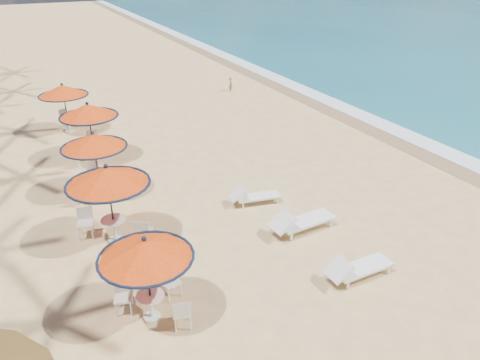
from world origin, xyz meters
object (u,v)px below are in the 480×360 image
at_px(lounger_near, 357,268).
at_px(lounger_mid, 301,221).
at_px(station_0, 148,259).
at_px(station_3, 87,118).
at_px(lounger_far, 253,196).
at_px(station_4, 64,96).
at_px(station_1, 108,183).
at_px(station_2, 95,149).

relative_size(lounger_near, lounger_mid, 0.89).
bearing_deg(station_0, station_3, 87.26).
height_order(lounger_mid, lounger_far, lounger_mid).
bearing_deg(station_4, station_3, -84.77).
bearing_deg(lounger_near, lounger_mid, 90.11).
bearing_deg(station_1, lounger_far, 2.23).
height_order(station_0, station_2, station_2).
relative_size(station_2, lounger_far, 1.31).
distance_m(station_1, station_4, 10.62).
bearing_deg(lounger_far, station_0, -130.21).
bearing_deg(station_0, lounger_near, -10.64).
relative_size(station_1, station_4, 1.06).
height_order(station_1, lounger_mid, station_1).
distance_m(station_0, station_4, 14.31).
bearing_deg(station_0, station_1, 91.03).
height_order(station_4, lounger_far, station_4).
bearing_deg(station_4, station_2, -89.84).
bearing_deg(station_3, station_0, -92.74).
bearing_deg(station_2, lounger_far, -33.94).
bearing_deg(station_3, station_2, -96.00).
distance_m(station_2, station_3, 3.33).
relative_size(station_2, lounger_mid, 1.06).
bearing_deg(lounger_far, lounger_mid, -67.37).
bearing_deg(lounger_far, station_1, -167.23).
bearing_deg(station_1, station_3, 85.17).
relative_size(station_4, lounger_mid, 1.06).
bearing_deg(station_3, lounger_far, -56.40).
bearing_deg(station_0, lounger_far, 39.24).
bearing_deg(lounger_mid, lounger_far, 97.52).
bearing_deg(station_2, lounger_mid, -46.40).
bearing_deg(lounger_near, lounger_far, 94.90).
bearing_deg(lounger_near, station_2, 121.27).
height_order(lounger_near, lounger_mid, lounger_mid).
height_order(station_3, lounger_far, station_3).
height_order(lounger_near, lounger_far, lounger_near).
xyz_separation_m(station_0, lounger_near, (5.31, -1.00, -1.35)).
distance_m(station_1, lounger_mid, 5.89).
xyz_separation_m(station_3, station_4, (-0.37, 4.03, -0.06)).
height_order(station_1, station_4, station_1).
bearing_deg(lounger_mid, station_0, -167.17).
distance_m(station_1, station_3, 6.62).
relative_size(station_1, lounger_far, 1.39).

